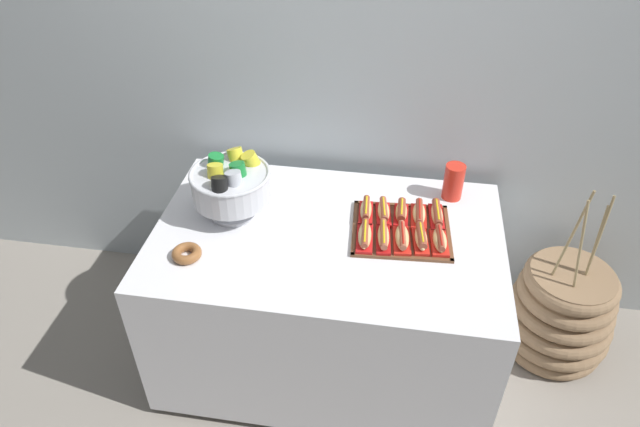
# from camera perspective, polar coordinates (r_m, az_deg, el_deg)

# --- Properties ---
(ground_plane) EXTENTS (10.00, 10.00, 0.00)m
(ground_plane) POSITION_cam_1_polar(r_m,az_deg,el_deg) (2.94, 0.64, -13.68)
(ground_plane) COLOR gray
(back_wall) EXTENTS (6.00, 0.10, 2.60)m
(back_wall) POSITION_cam_1_polar(r_m,az_deg,el_deg) (2.61, 2.85, 15.36)
(back_wall) COLOR #B2BCC1
(back_wall) RESTS_ON ground_plane
(buffet_table) EXTENTS (1.45, 0.93, 0.78)m
(buffet_table) POSITION_cam_1_polar(r_m,az_deg,el_deg) (2.63, 0.70, -8.13)
(buffet_table) COLOR silver
(buffet_table) RESTS_ON ground_plane
(floor_vase) EXTENTS (0.52, 0.52, 0.94)m
(floor_vase) POSITION_cam_1_polar(r_m,az_deg,el_deg) (3.02, 22.80, -9.04)
(floor_vase) COLOR #896B4C
(floor_vase) RESTS_ON ground_plane
(serving_tray) EXTENTS (0.43, 0.39, 0.01)m
(serving_tray) POSITION_cam_1_polar(r_m,az_deg,el_deg) (2.40, 8.09, -1.70)
(serving_tray) COLOR brown
(serving_tray) RESTS_ON buffet_table
(hot_dog_0) EXTENTS (0.08, 0.19, 0.06)m
(hot_dog_0) POSITION_cam_1_polar(r_m,az_deg,el_deg) (2.32, 4.49, -2.25)
(hot_dog_0) COLOR red
(hot_dog_0) RESTS_ON serving_tray
(hot_dog_1) EXTENTS (0.07, 0.19, 0.06)m
(hot_dog_1) POSITION_cam_1_polar(r_m,az_deg,el_deg) (2.32, 6.34, -2.32)
(hot_dog_1) COLOR #B21414
(hot_dog_1) RESTS_ON serving_tray
(hot_dog_2) EXTENTS (0.08, 0.18, 0.06)m
(hot_dog_2) POSITION_cam_1_polar(r_m,az_deg,el_deg) (2.32, 8.19, -2.43)
(hot_dog_2) COLOR red
(hot_dog_2) RESTS_ON serving_tray
(hot_dog_3) EXTENTS (0.08, 0.17, 0.06)m
(hot_dog_3) POSITION_cam_1_polar(r_m,az_deg,el_deg) (2.33, 10.04, -2.46)
(hot_dog_3) COLOR red
(hot_dog_3) RESTS_ON serving_tray
(hot_dog_4) EXTENTS (0.08, 0.17, 0.06)m
(hot_dog_4) POSITION_cam_1_polar(r_m,az_deg,el_deg) (2.34, 11.86, -2.65)
(hot_dog_4) COLOR red
(hot_dog_4) RESTS_ON serving_tray
(hot_dog_5) EXTENTS (0.07, 0.17, 0.06)m
(hot_dog_5) POSITION_cam_1_polar(r_m,az_deg,el_deg) (2.44, 4.61, 0.29)
(hot_dog_5) COLOR red
(hot_dog_5) RESTS_ON serving_tray
(hot_dog_6) EXTENTS (0.08, 0.16, 0.06)m
(hot_dog_6) POSITION_cam_1_polar(r_m,az_deg,el_deg) (2.45, 6.36, 0.17)
(hot_dog_6) COLOR red
(hot_dog_6) RESTS_ON serving_tray
(hot_dog_7) EXTENTS (0.06, 0.15, 0.06)m
(hot_dog_7) POSITION_cam_1_polar(r_m,az_deg,el_deg) (2.45, 8.12, 0.11)
(hot_dog_7) COLOR #B21414
(hot_dog_7) RESTS_ON serving_tray
(hot_dog_8) EXTENTS (0.07, 0.17, 0.06)m
(hot_dog_8) POSITION_cam_1_polar(r_m,az_deg,el_deg) (2.46, 9.85, -0.06)
(hot_dog_8) COLOR red
(hot_dog_8) RESTS_ON serving_tray
(hot_dog_9) EXTENTS (0.07, 0.18, 0.06)m
(hot_dog_9) POSITION_cam_1_polar(r_m,az_deg,el_deg) (2.46, 11.59, -0.13)
(hot_dog_9) COLOR red
(hot_dog_9) RESTS_ON serving_tray
(punch_bowl) EXTENTS (0.34, 0.34, 0.27)m
(punch_bowl) POSITION_cam_1_polar(r_m,az_deg,el_deg) (2.42, -8.86, 2.93)
(punch_bowl) COLOR silver
(punch_bowl) RESTS_ON buffet_table
(cup_stack) EXTENTS (0.09, 0.09, 0.17)m
(cup_stack) POSITION_cam_1_polar(r_m,az_deg,el_deg) (2.60, 13.19, 3.11)
(cup_stack) COLOR red
(cup_stack) RESTS_ON buffet_table
(donut) EXTENTS (0.12, 0.12, 0.04)m
(donut) POSITION_cam_1_polar(r_m,az_deg,el_deg) (2.31, -13.17, -3.89)
(donut) COLOR brown
(donut) RESTS_ON buffet_table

